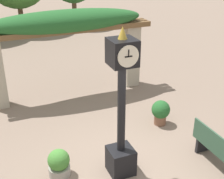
% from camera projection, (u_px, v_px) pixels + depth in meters
% --- Properties ---
extents(ground_plane, '(60.00, 60.00, 0.00)m').
position_uv_depth(ground_plane, '(123.00, 172.00, 6.91)').
color(ground_plane, '#7F6B5B').
extents(pedestal_clock, '(0.53, 0.55, 3.26)m').
position_uv_depth(pedestal_clock, '(121.00, 114.00, 6.31)').
color(pedestal_clock, black).
rests_on(pedestal_clock, ground).
extents(pergola, '(5.53, 1.07, 2.81)m').
position_uv_depth(pergola, '(67.00, 30.00, 9.59)').
color(pergola, '#A89E89').
rests_on(pergola, ground).
extents(potted_plant_near_left, '(0.51, 0.51, 0.71)m').
position_uv_depth(potted_plant_near_left, '(161.00, 111.00, 8.60)').
color(potted_plant_near_left, brown).
rests_on(potted_plant_near_left, ground).
extents(potted_plant_near_right, '(0.48, 0.48, 0.63)m').
position_uv_depth(potted_plant_near_right, '(59.00, 163.00, 6.70)').
color(potted_plant_near_right, gray).
rests_on(potted_plant_near_right, ground).
extents(park_bench, '(0.42, 1.62, 0.89)m').
position_uv_depth(park_bench, '(220.00, 151.00, 6.86)').
color(park_bench, '#2D4C38').
rests_on(park_bench, ground).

